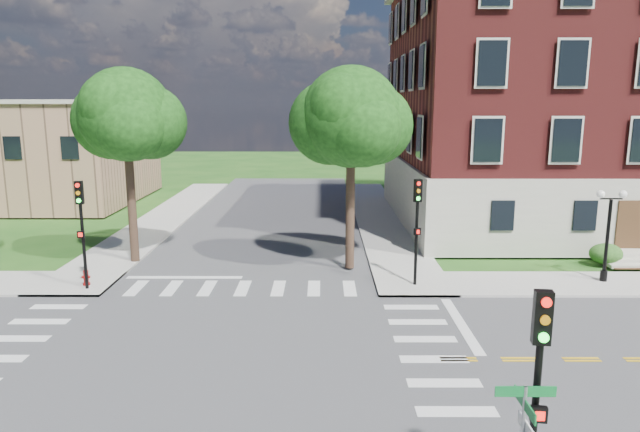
{
  "coord_description": "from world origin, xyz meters",
  "views": [
    {
      "loc": [
        3.56,
        -17.25,
        8.21
      ],
      "look_at": [
        3.47,
        7.86,
        3.2
      ],
      "focal_mm": 32.0,
      "sensor_mm": 36.0,
      "label": 1
    }
  ],
  "objects_px": {
    "traffic_signal_ne": "(417,218)",
    "twin_lamp_west": "(608,230)",
    "fire_hydrant": "(86,278)",
    "traffic_signal_se": "(538,381)",
    "street_sign_pole": "(523,432)",
    "traffic_signal_nw": "(81,221)"
  },
  "relations": [
    {
      "from": "traffic_signal_ne",
      "to": "twin_lamp_west",
      "type": "distance_m",
      "value": 8.84
    },
    {
      "from": "fire_hydrant",
      "to": "traffic_signal_ne",
      "type": "bearing_deg",
      "value": 0.49
    },
    {
      "from": "twin_lamp_west",
      "to": "traffic_signal_se",
      "type": "bearing_deg",
      "value": -120.1
    },
    {
      "from": "street_sign_pole",
      "to": "fire_hydrant",
      "type": "relative_size",
      "value": 4.13
    },
    {
      "from": "traffic_signal_nw",
      "to": "traffic_signal_se",
      "type": "bearing_deg",
      "value": -45.09
    },
    {
      "from": "traffic_signal_se",
      "to": "street_sign_pole",
      "type": "xyz_separation_m",
      "value": [
        -0.3,
        -0.26,
        -0.88
      ]
    },
    {
      "from": "traffic_signal_ne",
      "to": "traffic_signal_nw",
      "type": "distance_m",
      "value": 14.64
    },
    {
      "from": "twin_lamp_west",
      "to": "street_sign_pole",
      "type": "distance_m",
      "value": 18.41
    },
    {
      "from": "traffic_signal_se",
      "to": "twin_lamp_west",
      "type": "bearing_deg",
      "value": 59.9
    },
    {
      "from": "traffic_signal_se",
      "to": "traffic_signal_nw",
      "type": "bearing_deg",
      "value": 134.91
    },
    {
      "from": "traffic_signal_se",
      "to": "traffic_signal_nw",
      "type": "height_order",
      "value": "same"
    },
    {
      "from": "traffic_signal_ne",
      "to": "traffic_signal_nw",
      "type": "height_order",
      "value": "same"
    },
    {
      "from": "traffic_signal_ne",
      "to": "street_sign_pole",
      "type": "height_order",
      "value": "traffic_signal_ne"
    },
    {
      "from": "street_sign_pole",
      "to": "traffic_signal_se",
      "type": "bearing_deg",
      "value": 40.76
    },
    {
      "from": "traffic_signal_nw",
      "to": "fire_hydrant",
      "type": "height_order",
      "value": "traffic_signal_nw"
    },
    {
      "from": "traffic_signal_se",
      "to": "traffic_signal_ne",
      "type": "bearing_deg",
      "value": 89.05
    },
    {
      "from": "twin_lamp_west",
      "to": "street_sign_pole",
      "type": "bearing_deg",
      "value": -120.5
    },
    {
      "from": "twin_lamp_west",
      "to": "traffic_signal_nw",
      "type": "bearing_deg",
      "value": -177.11
    },
    {
      "from": "traffic_signal_nw",
      "to": "street_sign_pole",
      "type": "height_order",
      "value": "traffic_signal_nw"
    },
    {
      "from": "street_sign_pole",
      "to": "traffic_signal_nw",
      "type": "bearing_deg",
      "value": 133.81
    },
    {
      "from": "traffic_signal_ne",
      "to": "twin_lamp_west",
      "type": "xyz_separation_m",
      "value": [
        8.8,
        0.58,
        -0.66
      ]
    },
    {
      "from": "twin_lamp_west",
      "to": "street_sign_pole",
      "type": "xyz_separation_m",
      "value": [
        -9.34,
        -15.86,
        -0.21
      ]
    }
  ]
}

